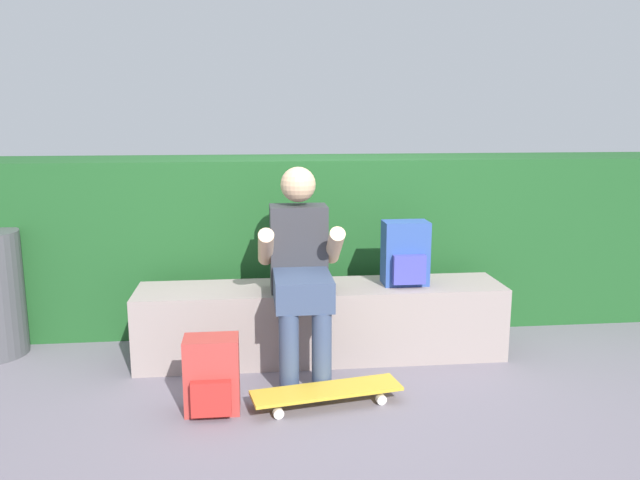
# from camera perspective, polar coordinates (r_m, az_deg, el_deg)

# --- Properties ---
(ground_plane) EXTENTS (24.00, 24.00, 0.00)m
(ground_plane) POSITION_cam_1_polar(r_m,az_deg,el_deg) (3.82, 0.70, -12.19)
(ground_plane) COLOR slate
(bench_main) EXTENTS (2.29, 0.46, 0.46)m
(bench_main) POSITION_cam_1_polar(r_m,az_deg,el_deg) (4.05, 0.14, -7.30)
(bench_main) COLOR gray
(bench_main) RESTS_ON ground
(person_skater) EXTENTS (0.49, 0.62, 1.21)m
(person_skater) POSITION_cam_1_polar(r_m,az_deg,el_deg) (3.71, -1.76, -2.16)
(person_skater) COLOR #333338
(person_skater) RESTS_ON ground
(skateboard_near_person) EXTENTS (0.82, 0.34, 0.09)m
(skateboard_near_person) POSITION_cam_1_polar(r_m,az_deg,el_deg) (3.46, 0.61, -13.43)
(skateboard_near_person) COLOR gold
(skateboard_near_person) RESTS_ON ground
(backpack_on_bench) EXTENTS (0.28, 0.23, 0.40)m
(backpack_on_bench) POSITION_cam_1_polar(r_m,az_deg,el_deg) (4.01, 7.67, -1.26)
(backpack_on_bench) COLOR #2D4C99
(backpack_on_bench) RESTS_ON bench_main
(backpack_on_ground) EXTENTS (0.28, 0.23, 0.40)m
(backpack_on_ground) POSITION_cam_1_polar(r_m,az_deg,el_deg) (3.39, -9.66, -11.95)
(backpack_on_ground) COLOR #B23833
(backpack_on_ground) RESTS_ON ground
(hedge_row) EXTENTS (5.67, 0.75, 1.21)m
(hedge_row) POSITION_cam_1_polar(r_m,az_deg,el_deg) (4.76, 4.16, 0.17)
(hedge_row) COLOR #1D5022
(hedge_row) RESTS_ON ground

